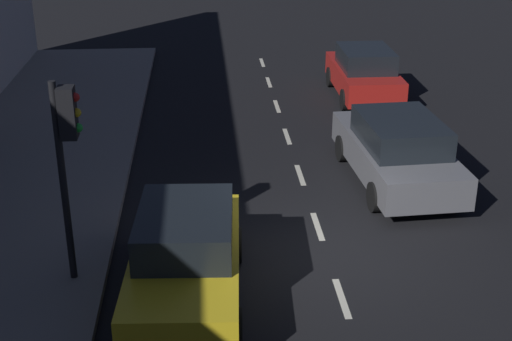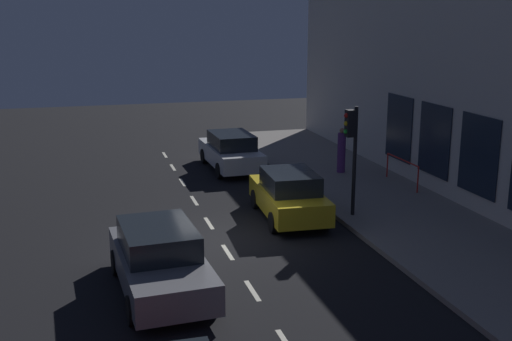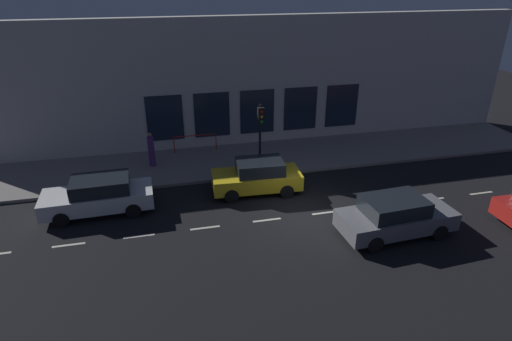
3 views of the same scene
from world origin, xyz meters
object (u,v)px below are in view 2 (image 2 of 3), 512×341
at_px(traffic_light, 352,138).
at_px(pedestrian_0, 341,152).
at_px(parked_car_0, 231,151).
at_px(parked_car_2, 160,260).
at_px(parked_car_3, 289,195).

height_order(traffic_light, pedestrian_0, traffic_light).
relative_size(parked_car_0, parked_car_2, 1.00).
height_order(parked_car_2, parked_car_3, same).
bearing_deg(parked_car_2, parked_car_0, -114.61).
height_order(parked_car_2, pedestrian_0, pedestrian_0).
distance_m(parked_car_0, parked_car_3, 7.01).
xyz_separation_m(traffic_light, pedestrian_0, (2.00, 5.35, -1.65)).
distance_m(traffic_light, parked_car_0, 8.10).
bearing_deg(parked_car_0, parked_car_3, -89.62).
xyz_separation_m(parked_car_3, pedestrian_0, (3.83, 4.74, 0.21)).
bearing_deg(parked_car_3, parked_car_2, -133.48).
height_order(parked_car_3, pedestrian_0, pedestrian_0).
relative_size(parked_car_0, pedestrian_0, 2.53).
distance_m(traffic_light, parked_car_2, 7.77).
relative_size(parked_car_2, parked_car_3, 1.11).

